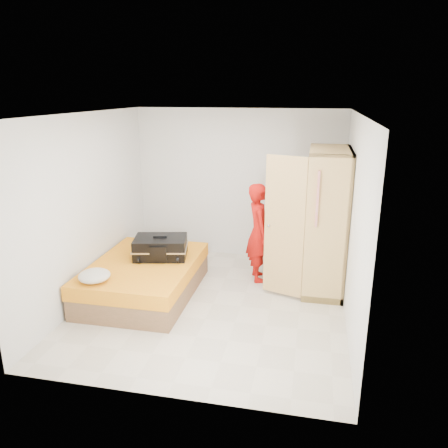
% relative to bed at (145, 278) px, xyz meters
% --- Properties ---
extents(room, '(4.00, 4.02, 2.60)m').
position_rel_bed_xyz_m(room, '(1.05, -0.11, 1.05)').
color(room, beige).
rests_on(room, ground).
extents(bed, '(1.42, 2.02, 0.50)m').
position_rel_bed_xyz_m(bed, '(0.00, 0.00, 0.00)').
color(bed, brown).
rests_on(bed, ground).
extents(wardrobe, '(1.15, 1.20, 2.10)m').
position_rel_bed_xyz_m(wardrobe, '(2.50, 0.76, 0.75)').
color(wardrobe, '#D5B668').
rests_on(wardrobe, ground).
extents(person, '(0.53, 0.65, 1.54)m').
position_rel_bed_xyz_m(person, '(1.55, 0.89, 0.52)').
color(person, red).
rests_on(person, ground).
extents(suitcase, '(0.88, 0.72, 0.33)m').
position_rel_bed_xyz_m(suitcase, '(0.17, 0.25, 0.40)').
color(suitcase, black).
rests_on(suitcase, bed).
extents(round_cushion, '(0.41, 0.41, 0.16)m').
position_rel_bed_xyz_m(round_cushion, '(-0.37, -0.76, 0.33)').
color(round_cushion, beige).
rests_on(round_cushion, bed).
extents(pillow, '(0.65, 0.42, 0.11)m').
position_rel_bed_xyz_m(pillow, '(0.06, 0.85, 0.30)').
color(pillow, beige).
rests_on(pillow, bed).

